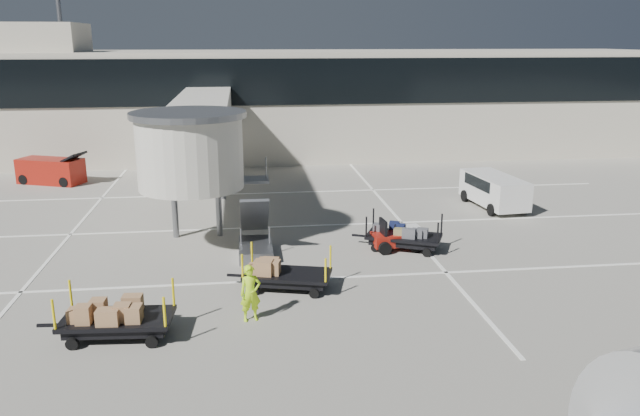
# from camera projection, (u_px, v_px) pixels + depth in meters

# --- Properties ---
(ground) EXTENTS (140.00, 140.00, 0.00)m
(ground) POSITION_uv_depth(u_px,v_px,m) (299.00, 301.00, 21.94)
(ground) COLOR #A9A597
(ground) RESTS_ON ground
(lane_markings) EXTENTS (40.00, 30.00, 0.02)m
(lane_markings) POSITION_uv_depth(u_px,v_px,m) (268.00, 225.00, 30.79)
(lane_markings) COLOR white
(lane_markings) RESTS_ON ground
(terminal) EXTENTS (64.00, 12.11, 15.20)m
(terminal) POSITION_uv_depth(u_px,v_px,m) (260.00, 101.00, 49.48)
(terminal) COLOR beige
(terminal) RESTS_ON ground
(jet_bridge) EXTENTS (5.70, 20.40, 6.03)m
(jet_bridge) POSITION_uv_depth(u_px,v_px,m) (200.00, 132.00, 32.08)
(jet_bridge) COLOR beige
(jet_bridge) RESTS_ON ground
(baggage_tug) EXTENTS (2.22, 1.53, 1.40)m
(baggage_tug) POSITION_uv_depth(u_px,v_px,m) (397.00, 238.00, 27.19)
(baggage_tug) COLOR maroon
(baggage_tug) RESTS_ON ground
(suitcase_cart) EXTENTS (3.92, 2.76, 1.54)m
(suitcase_cart) POSITION_uv_depth(u_px,v_px,m) (404.00, 237.00, 27.21)
(suitcase_cart) COLOR black
(suitcase_cart) RESTS_ON ground
(box_cart_near) EXTENTS (3.94, 2.32, 1.51)m
(box_cart_near) POSITION_uv_depth(u_px,v_px,m) (287.00, 274.00, 22.89)
(box_cart_near) COLOR black
(box_cart_near) RESTS_ON ground
(box_cart_far) EXTENTS (4.17, 1.90, 1.61)m
(box_cart_far) POSITION_uv_depth(u_px,v_px,m) (119.00, 318.00, 19.12)
(box_cart_far) COLOR black
(box_cart_far) RESTS_ON ground
(ground_worker) EXTENTS (0.78, 0.60, 1.90)m
(ground_worker) POSITION_uv_depth(u_px,v_px,m) (250.00, 293.00, 20.19)
(ground_worker) COLOR #AAE117
(ground_worker) RESTS_ON ground
(minivan) EXTENTS (2.46, 4.82, 1.76)m
(minivan) POSITION_uv_depth(u_px,v_px,m) (493.00, 188.00, 33.93)
(minivan) COLOR silver
(minivan) RESTS_ON ground
(belt_loader) EXTENTS (4.58, 3.06, 2.07)m
(belt_loader) POSITION_uv_depth(u_px,v_px,m) (51.00, 171.00, 39.60)
(belt_loader) COLOR maroon
(belt_loader) RESTS_ON ground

